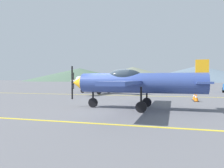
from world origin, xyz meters
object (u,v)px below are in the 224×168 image
Objects in this scene: airplane_near at (135,82)px; airplane_mid at (100,81)px; traffic_cone_front at (196,98)px; traffic_cone_side at (195,96)px.

airplane_near is 12.24m from airplane_mid.
airplane_near is at bearing -127.28° from traffic_cone_front.
traffic_cone_front is (3.67, 4.82, -1.17)m from airplane_near.
airplane_mid is at bearing 117.12° from airplane_near.
traffic_cone_side is at bearing 89.74° from traffic_cone_front.
traffic_cone_side is (3.67, 5.97, -1.17)m from airplane_near.
airplane_mid is 10.55m from traffic_cone_side.
airplane_near is at bearing -62.88° from airplane_mid.
airplane_mid is (-5.58, 10.90, 0.00)m from airplane_near.
airplane_mid is at bearing 151.97° from traffic_cone_side.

